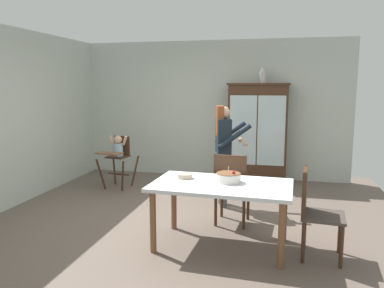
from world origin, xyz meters
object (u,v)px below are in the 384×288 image
at_px(adult_person, 224,143).
at_px(dining_chair_far_side, 231,184).
at_px(china_cabinet, 257,133).
at_px(serving_bowl, 185,176).
at_px(birthday_cake, 228,178).
at_px(high_chair_with_toddler, 118,152).
at_px(dining_chair_right_end, 313,207).
at_px(ceramic_vase, 263,76).
at_px(dining_table, 221,191).

relative_size(adult_person, dining_chair_far_side, 1.59).
distance_m(china_cabinet, serving_bowl, 3.02).
bearing_deg(adult_person, birthday_cake, 174.20).
bearing_deg(adult_person, serving_bowl, 152.49).
bearing_deg(serving_bowl, high_chair_with_toddler, 131.80).
bearing_deg(dining_chair_right_end, serving_bowl, 88.23).
relative_size(serving_bowl, dining_chair_right_end, 0.19).
relative_size(dining_chair_far_side, dining_chair_right_end, 1.00).
relative_size(ceramic_vase, dining_chair_far_side, 0.28).
bearing_deg(dining_chair_right_end, ceramic_vase, 18.20).
height_order(china_cabinet, birthday_cake, china_cabinet).
xyz_separation_m(ceramic_vase, dining_chair_right_end, (0.70, -3.13, -1.44)).
bearing_deg(china_cabinet, high_chair_with_toddler, -156.97).
relative_size(china_cabinet, ceramic_vase, 6.94).
bearing_deg(dining_chair_far_side, serving_bowl, 50.87).
bearing_deg(dining_table, adult_person, 97.34).
bearing_deg(high_chair_with_toddler, serving_bowl, -40.92).
relative_size(china_cabinet, high_chair_with_toddler, 1.97).
distance_m(china_cabinet, dining_table, 3.11).
bearing_deg(high_chair_with_toddler, dining_chair_far_side, -25.04).
height_order(birthday_cake, dining_chair_right_end, dining_chair_right_end).
distance_m(ceramic_vase, high_chair_with_toddler, 2.99).
xyz_separation_m(serving_bowl, dining_chair_far_side, (0.49, 0.52, -0.21)).
bearing_deg(dining_chair_far_side, dining_table, 91.41).
xyz_separation_m(china_cabinet, dining_chair_right_end, (0.77, -3.13, -0.39)).
height_order(dining_table, serving_bowl, serving_bowl).
height_order(china_cabinet, ceramic_vase, ceramic_vase).
relative_size(high_chair_with_toddler, dining_chair_far_side, 0.99).
distance_m(china_cabinet, birthday_cake, 3.02).
bearing_deg(adult_person, dining_chair_far_side, 178.93).
height_order(ceramic_vase, dining_chair_right_end, ceramic_vase).
bearing_deg(birthday_cake, ceramic_vase, 85.69).
bearing_deg(birthday_cake, dining_chair_far_side, 93.65).
bearing_deg(dining_chair_far_side, ceramic_vase, -92.32).
bearing_deg(birthday_cake, high_chair_with_toddler, 138.43).
xyz_separation_m(adult_person, serving_bowl, (-0.27, -1.34, -0.20)).
bearing_deg(china_cabinet, dining_table, -94.09).
relative_size(high_chair_with_toddler, dining_table, 0.59).
height_order(adult_person, dining_table, adult_person).
height_order(ceramic_vase, dining_chair_far_side, ceramic_vase).
relative_size(adult_person, serving_bowl, 8.50).
relative_size(china_cabinet, dining_table, 1.17).
xyz_separation_m(adult_person, dining_chair_right_end, (1.19, -1.53, -0.41)).
bearing_deg(dining_chair_right_end, high_chair_with_toddler, 61.98).
xyz_separation_m(dining_chair_far_side, dining_chair_right_end, (0.97, -0.71, 0.00)).
relative_size(dining_table, serving_bowl, 8.87).
bearing_deg(serving_bowl, china_cabinet, 76.96).
relative_size(china_cabinet, serving_bowl, 10.41).
relative_size(ceramic_vase, adult_person, 0.18).
bearing_deg(dining_table, china_cabinet, 85.91).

